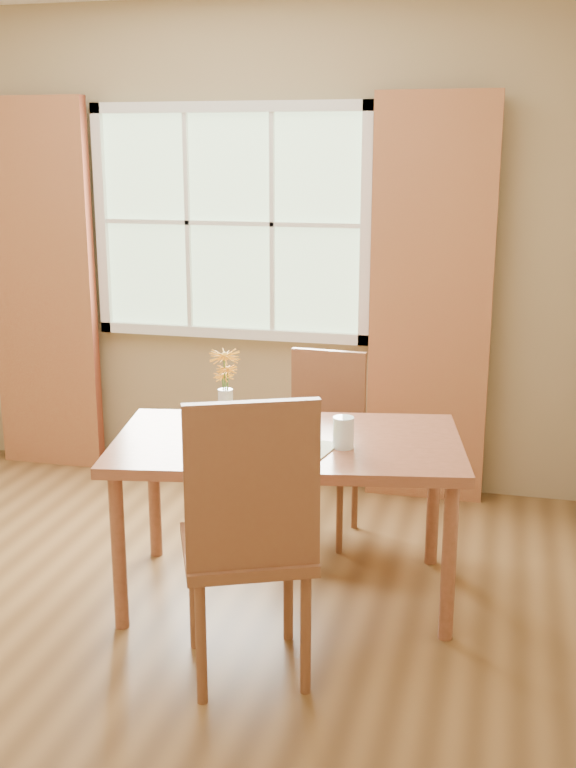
# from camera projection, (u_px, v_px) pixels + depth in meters

# --- Properties ---
(room) EXTENTS (4.24, 3.84, 2.74)m
(room) POSITION_uv_depth(u_px,v_px,m) (80.00, 303.00, 3.36)
(room) COLOR brown
(room) RESTS_ON ground
(window) EXTENTS (1.62, 0.06, 1.32)m
(window) POSITION_uv_depth(u_px,v_px,m) (230.00, 223.00, 5.08)
(window) COLOR #A7CE9B
(window) RESTS_ON room
(curtain_left) EXTENTS (0.65, 0.08, 2.20)m
(curtain_left) POSITION_uv_depth(u_px,v_px,m) (43.00, 288.00, 5.36)
(curtain_left) COLOR maroon
(curtain_left) RESTS_ON room
(curtain_right) EXTENTS (0.65, 0.08, 2.20)m
(curtain_right) POSITION_uv_depth(u_px,v_px,m) (430.00, 304.00, 4.82)
(curtain_right) COLOR maroon
(curtain_right) RESTS_ON room
(dining_table) EXTENTS (1.59, 1.07, 0.72)m
(dining_table) POSITION_uv_depth(u_px,v_px,m) (288.00, 456.00, 3.83)
(dining_table) COLOR brown
(dining_table) RESTS_ON room
(chair_near) EXTENTS (0.61, 0.61, 1.11)m
(chair_near) POSITION_uv_depth(u_px,v_px,m) (249.00, 531.00, 3.16)
(chair_near) COLOR brown
(chair_near) RESTS_ON room
(chair_far) EXTENTS (0.41, 0.41, 0.93)m
(chair_far) POSITION_uv_depth(u_px,v_px,m) (322.00, 436.00, 4.52)
(chair_far) COLOR brown
(chair_far) RESTS_ON room
(placemat) EXTENTS (0.50, 0.40, 0.01)m
(placemat) POSITION_uv_depth(u_px,v_px,m) (275.00, 448.00, 3.69)
(placemat) COLOR beige
(placemat) RESTS_ON dining_table
(plate) EXTENTS (0.27, 0.27, 0.01)m
(plate) POSITION_uv_depth(u_px,v_px,m) (273.00, 445.00, 3.70)
(plate) COLOR #C7D435
(plate) RESTS_ON placemat
(croissant_sandwich) EXTENTS (0.18, 0.16, 0.11)m
(croissant_sandwich) POSITION_uv_depth(u_px,v_px,m) (258.00, 431.00, 3.68)
(croissant_sandwich) COLOR gold
(croissant_sandwich) RESTS_ON plate
(water_glass) EXTENTS (0.09, 0.09, 0.13)m
(water_glass) POSITION_uv_depth(u_px,v_px,m) (343.00, 433.00, 3.69)
(water_glass) COLOR silver
(water_glass) RESTS_ON dining_table
(flower_vase) EXTENTS (0.14, 0.14, 0.34)m
(flower_vase) POSITION_uv_depth(u_px,v_px,m) (225.00, 381.00, 3.95)
(flower_vase) COLOR silver
(flower_vase) RESTS_ON dining_table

